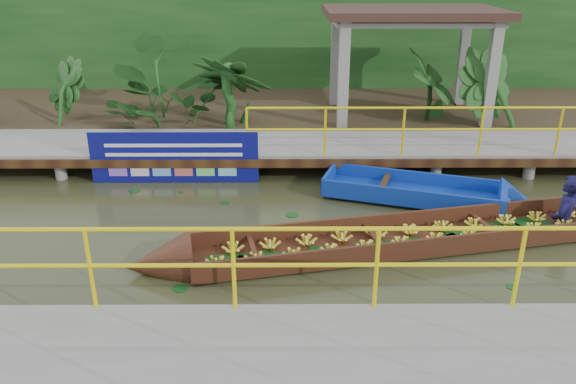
{
  "coord_description": "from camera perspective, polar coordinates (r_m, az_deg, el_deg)",
  "views": [
    {
      "loc": [
        -0.22,
        -8.5,
        4.36
      ],
      "look_at": [
        -0.17,
        0.5,
        0.6
      ],
      "focal_mm": 35.0,
      "sensor_mm": 36.0,
      "label": 1
    }
  ],
  "objects": [
    {
      "name": "land_strip",
      "position": [
        16.53,
        0.47,
        8.19
      ],
      "size": [
        30.0,
        8.0,
        0.45
      ],
      "primitive_type": "cube",
      "color": "#372B1B",
      "rests_on": "ground"
    },
    {
      "name": "foliage_backdrop",
      "position": [
        18.65,
        0.38,
        15.41
      ],
      "size": [
        30.0,
        0.8,
        4.0
      ],
      "primitive_type": "cube",
      "color": "#143C13",
      "rests_on": "ground"
    },
    {
      "name": "far_dock",
      "position": [
        12.55,
        0.8,
        4.65
      ],
      "size": [
        16.0,
        2.06,
        1.66
      ],
      "color": "gray",
      "rests_on": "ground"
    },
    {
      "name": "ground",
      "position": [
        9.56,
        1.05,
        -4.48
      ],
      "size": [
        80.0,
        80.0,
        0.0
      ],
      "primitive_type": "plane",
      "color": "#2B2F17",
      "rests_on": "ground"
    },
    {
      "name": "pavilion",
      "position": [
        15.23,
        12.41,
        16.36
      ],
      "size": [
        4.4,
        3.0,
        3.0
      ],
      "color": "gray",
      "rests_on": "ground"
    },
    {
      "name": "blue_banner",
      "position": [
        11.85,
        -11.48,
        3.47
      ],
      "size": [
        3.48,
        0.04,
        1.09
      ],
      "color": "navy",
      "rests_on": "ground"
    },
    {
      "name": "tropical_plants",
      "position": [
        14.19,
        -6.61,
        10.69
      ],
      "size": [
        14.6,
        1.6,
        2.0
      ],
      "color": "#143C13",
      "rests_on": "ground"
    },
    {
      "name": "vendor_boat",
      "position": [
        9.69,
        16.58,
        -3.39
      ],
      "size": [
        9.76,
        2.96,
        2.24
      ],
      "rotation": [
        0.0,
        0.0,
        0.21
      ],
      "color": "#39190F",
      "rests_on": "ground"
    },
    {
      "name": "moored_blue_boat",
      "position": [
        11.1,
        17.39,
        -0.61
      ],
      "size": [
        4.06,
        2.2,
        0.94
      ],
      "rotation": [
        0.0,
        0.0,
        -0.32
      ],
      "color": "#0D3098",
      "rests_on": "ground"
    }
  ]
}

